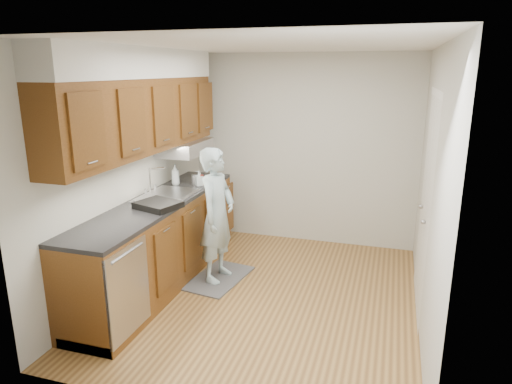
% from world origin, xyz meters
% --- Properties ---
extents(floor, '(3.50, 3.50, 0.00)m').
position_xyz_m(floor, '(0.00, 0.00, 0.00)').
color(floor, olive).
rests_on(floor, ground).
extents(ceiling, '(3.50, 3.50, 0.00)m').
position_xyz_m(ceiling, '(0.00, 0.00, 2.50)').
color(ceiling, white).
rests_on(ceiling, wall_left).
extents(wall_left, '(0.02, 3.50, 2.50)m').
position_xyz_m(wall_left, '(-1.50, 0.00, 1.25)').
color(wall_left, '#BBBAAF').
rests_on(wall_left, floor).
extents(wall_right, '(0.02, 3.50, 2.50)m').
position_xyz_m(wall_right, '(1.50, 0.00, 1.25)').
color(wall_right, '#BBBAAF').
rests_on(wall_right, floor).
extents(wall_back, '(3.00, 0.02, 2.50)m').
position_xyz_m(wall_back, '(0.00, 1.75, 1.25)').
color(wall_back, '#BBBAAF').
rests_on(wall_back, floor).
extents(counter, '(0.64, 2.80, 1.30)m').
position_xyz_m(counter, '(-1.20, -0.00, 0.49)').
color(counter, brown).
rests_on(counter, floor).
extents(upper_cabinets, '(0.47, 2.80, 1.21)m').
position_xyz_m(upper_cabinets, '(-1.33, 0.05, 1.95)').
color(upper_cabinets, brown).
rests_on(upper_cabinets, wall_left).
extents(closet_door, '(0.02, 1.22, 2.05)m').
position_xyz_m(closet_door, '(1.49, 0.30, 1.02)').
color(closet_door, white).
rests_on(closet_door, wall_right).
extents(floor_mat, '(0.63, 0.92, 0.02)m').
position_xyz_m(floor_mat, '(-0.63, 0.25, 0.01)').
color(floor_mat, slate).
rests_on(floor_mat, floor).
extents(person, '(0.45, 0.63, 1.68)m').
position_xyz_m(person, '(-0.63, 0.25, 0.85)').
color(person, '#A4BEC7').
rests_on(person, floor_mat).
extents(soap_bottle_a, '(0.13, 0.13, 0.26)m').
position_xyz_m(soap_bottle_a, '(-1.33, 0.67, 1.07)').
color(soap_bottle_a, silver).
rests_on(soap_bottle_a, counter).
extents(soap_bottle_b, '(0.11, 0.11, 0.18)m').
position_xyz_m(soap_bottle_b, '(-1.05, 0.73, 1.03)').
color(soap_bottle_b, silver).
rests_on(soap_bottle_b, counter).
extents(soap_bottle_c, '(0.15, 0.15, 0.15)m').
position_xyz_m(soap_bottle_c, '(-1.06, 0.79, 1.02)').
color(soap_bottle_c, silver).
rests_on(soap_bottle_c, counter).
extents(soda_can, '(0.07, 0.07, 0.12)m').
position_xyz_m(soda_can, '(-1.03, 0.76, 1.00)').
color(soda_can, '#A7291C').
rests_on(soda_can, counter).
extents(steel_can, '(0.08, 0.08, 0.12)m').
position_xyz_m(steel_can, '(-1.13, 0.78, 1.00)').
color(steel_can, '#A5A5AA').
rests_on(steel_can, counter).
extents(dish_rack, '(0.49, 0.45, 0.06)m').
position_xyz_m(dish_rack, '(-1.07, -0.24, 0.97)').
color(dish_rack, black).
rests_on(dish_rack, counter).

